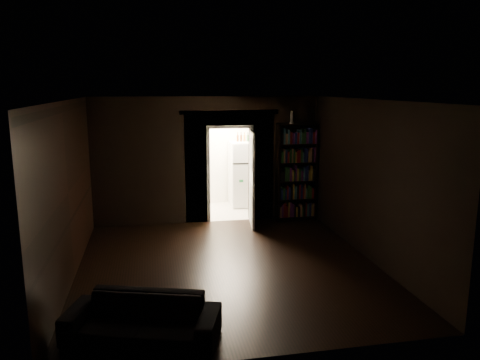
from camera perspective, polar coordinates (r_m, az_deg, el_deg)
name	(u,v)px	position (r m, az deg, el deg)	size (l,w,h in m)	color
ground	(228,267)	(8.09, -1.44, -10.51)	(5.50, 5.50, 0.00)	black
room_walls	(218,159)	(8.67, -2.72, 2.52)	(5.02, 5.61, 2.84)	black
kitchen_alcove	(222,161)	(11.55, -2.19, 2.39)	(2.20, 1.80, 2.60)	beige
sofa	(142,313)	(5.94, -11.86, -15.53)	(1.83, 0.79, 0.70)	black
bookshelf	(296,172)	(10.68, 6.86, 0.97)	(0.90, 0.32, 2.20)	black
refrigerator	(245,174)	(11.87, 0.57, 0.76)	(0.74, 0.68, 1.65)	silver
door	(252,179)	(10.15, 1.48, 0.07)	(0.85, 0.05, 2.05)	silver
figurine	(292,117)	(10.41, 6.31, 7.60)	(0.09, 0.09, 0.28)	white
bottles	(248,137)	(11.78, 0.95, 5.30)	(0.57, 0.07, 0.23)	black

